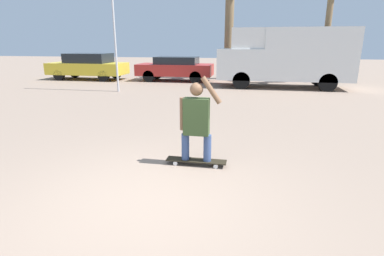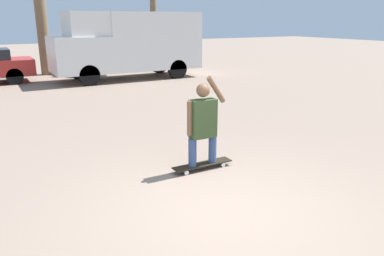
# 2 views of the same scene
# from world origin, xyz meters

# --- Properties ---
(ground_plane) EXTENTS (80.00, 80.00, 0.00)m
(ground_plane) POSITION_xyz_m (0.00, 0.00, 0.00)
(ground_plane) COLOR gray
(skateboard) EXTENTS (1.10, 0.23, 0.10)m
(skateboard) POSITION_xyz_m (0.48, 1.43, 0.08)
(skateboard) COLOR black
(skateboard) RESTS_ON ground_plane
(person_skateboarder) EXTENTS (0.74, 0.23, 1.53)m
(person_skateboarder) POSITION_xyz_m (0.48, 1.43, 0.89)
(person_skateboarder) COLOR #384C7A
(person_skateboarder) RESTS_ON skateboard
(camper_van) EXTENTS (6.25, 2.24, 2.82)m
(camper_van) POSITION_xyz_m (3.04, 11.94, 1.55)
(camper_van) COLOR black
(camper_van) RESTS_ON ground_plane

